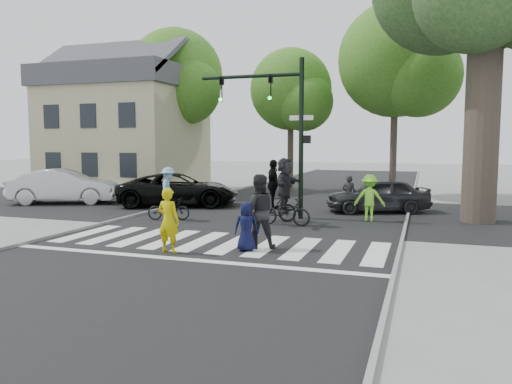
% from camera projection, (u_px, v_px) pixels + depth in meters
% --- Properties ---
extents(ground, '(120.00, 120.00, 0.00)m').
position_uv_depth(ground, '(203.00, 250.00, 13.46)').
color(ground, gray).
rests_on(ground, ground).
extents(road_stem, '(10.00, 70.00, 0.01)m').
position_uv_depth(road_stem, '(261.00, 222.00, 18.17)').
color(road_stem, black).
rests_on(road_stem, ground).
extents(road_cross, '(70.00, 10.00, 0.01)m').
position_uv_depth(road_cross, '(283.00, 211.00, 21.00)').
color(road_cross, black).
rests_on(road_cross, ground).
extents(curb_left, '(0.10, 70.00, 0.10)m').
position_uv_depth(curb_left, '(140.00, 214.00, 19.77)').
color(curb_left, gray).
rests_on(curb_left, ground).
extents(curb_right, '(0.10, 70.00, 0.10)m').
position_uv_depth(curb_right, '(405.00, 228.00, 16.55)').
color(curb_right, gray).
rests_on(curb_right, ground).
extents(crosswalk, '(10.00, 3.85, 0.01)m').
position_uv_depth(crosswalk, '(213.00, 245.00, 14.08)').
color(crosswalk, silver).
rests_on(crosswalk, ground).
extents(traffic_signal, '(4.45, 0.29, 6.00)m').
position_uv_depth(traffic_signal, '(279.00, 115.00, 18.80)').
color(traffic_signal, black).
rests_on(traffic_signal, ground).
extents(bg_tree_0, '(5.46, 5.20, 8.97)m').
position_uv_depth(bg_tree_0, '(112.00, 92.00, 32.31)').
color(bg_tree_0, brown).
rests_on(bg_tree_0, ground).
extents(bg_tree_1, '(6.09, 5.80, 9.80)m').
position_uv_depth(bg_tree_1, '(178.00, 80.00, 30.16)').
color(bg_tree_1, brown).
rests_on(bg_tree_1, ground).
extents(bg_tree_2, '(5.04, 4.80, 8.40)m').
position_uv_depth(bg_tree_2, '(294.00, 93.00, 29.11)').
color(bg_tree_2, brown).
rests_on(bg_tree_2, ground).
extents(bg_tree_3, '(6.30, 6.00, 10.20)m').
position_uv_depth(bg_tree_3, '(401.00, 64.00, 25.79)').
color(bg_tree_3, brown).
rests_on(bg_tree_3, ground).
extents(house, '(8.40, 8.10, 8.82)m').
position_uv_depth(house, '(126.00, 127.00, 29.92)').
color(house, '#B9AF87').
rests_on(house, ground).
extents(pedestrian_woman, '(0.66, 0.47, 1.71)m').
position_uv_depth(pedestrian_woman, '(168.00, 220.00, 13.00)').
color(pedestrian_woman, '#D1BE06').
rests_on(pedestrian_woman, ground).
extents(pedestrian_child, '(0.74, 0.58, 1.32)m').
position_uv_depth(pedestrian_child, '(246.00, 227.00, 13.22)').
color(pedestrian_child, black).
rests_on(pedestrian_child, ground).
extents(pedestrian_adult, '(1.19, 1.07, 2.03)m').
position_uv_depth(pedestrian_adult, '(258.00, 211.00, 13.59)').
color(pedestrian_adult, black).
rests_on(pedestrian_adult, ground).
extents(cyclist_left, '(1.65, 1.14, 1.97)m').
position_uv_depth(cyclist_left, '(168.00, 197.00, 18.55)').
color(cyclist_left, black).
rests_on(cyclist_left, ground).
extents(cyclist_mid, '(1.75, 1.07, 2.26)m').
position_uv_depth(cyclist_mid, '(273.00, 196.00, 18.24)').
color(cyclist_mid, black).
rests_on(cyclist_mid, ground).
extents(cyclist_right, '(1.92, 1.78, 2.36)m').
position_uv_depth(cyclist_right, '(285.00, 195.00, 17.35)').
color(cyclist_right, black).
rests_on(cyclist_right, ground).
extents(car_suv, '(5.93, 4.21, 1.50)m').
position_uv_depth(car_suv, '(178.00, 190.00, 22.63)').
color(car_suv, black).
rests_on(car_suv, ground).
extents(car_silver, '(5.23, 3.54, 1.63)m').
position_uv_depth(car_silver, '(64.00, 186.00, 23.58)').
color(car_silver, silver).
rests_on(car_silver, ground).
extents(car_grey, '(4.52, 3.13, 1.43)m').
position_uv_depth(car_grey, '(378.00, 195.00, 20.61)').
color(car_grey, '#2C2E31').
rests_on(car_grey, ground).
extents(bystander_hivis, '(1.11, 0.64, 1.71)m').
position_uv_depth(bystander_hivis, '(370.00, 198.00, 18.26)').
color(bystander_hivis, '#8CF937').
rests_on(bystander_hivis, ground).
extents(bystander_dark, '(0.57, 0.38, 1.54)m').
position_uv_depth(bystander_dark, '(349.00, 194.00, 20.52)').
color(bystander_dark, black).
rests_on(bystander_dark, ground).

